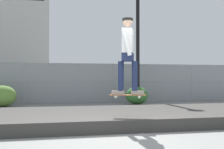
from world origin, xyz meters
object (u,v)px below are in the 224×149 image
object	(u,v)px
skater	(128,51)
skateboard	(128,95)
shrub_right	(137,95)
street_lamp	(138,8)
parked_car_mid	(102,84)
shrub_center	(2,96)

from	to	relation	value
skater	skateboard	bearing A→B (deg)	-90.00
shrub_right	street_lamp	bearing A→B (deg)	39.83
parked_car_mid	shrub_right	distance (m)	4.57
street_lamp	parked_car_mid	bearing A→B (deg)	99.20
shrub_center	street_lamp	bearing A→B (deg)	-0.83
parked_car_mid	shrub_center	distance (m)	6.65
street_lamp	shrub_right	xyz separation A→B (m)	(-0.06, -0.05, -3.89)
street_lamp	shrub_right	world-z (taller)	street_lamp
street_lamp	parked_car_mid	world-z (taller)	street_lamp
skater	street_lamp	size ratio (longest dim) A/B	0.25
parked_car_mid	shrub_right	world-z (taller)	parked_car_mid
parked_car_mid	street_lamp	bearing A→B (deg)	-80.80
skater	street_lamp	xyz separation A→B (m)	(2.36, 6.48, 2.53)
parked_car_mid	shrub_center	world-z (taller)	parked_car_mid
parked_car_mid	shrub_right	xyz separation A→B (m)	(0.66, -4.50, -0.45)
skater	parked_car_mid	bearing A→B (deg)	81.46
skater	shrub_center	distance (m)	7.49
skater	shrub_right	distance (m)	6.96
street_lamp	shrub_right	bearing A→B (deg)	-140.17
parked_car_mid	shrub_center	xyz separation A→B (m)	(-5.01, -4.36, -0.41)
parked_car_mid	shrub_right	bearing A→B (deg)	-81.65
skater	shrub_center	size ratio (longest dim) A/B	1.55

